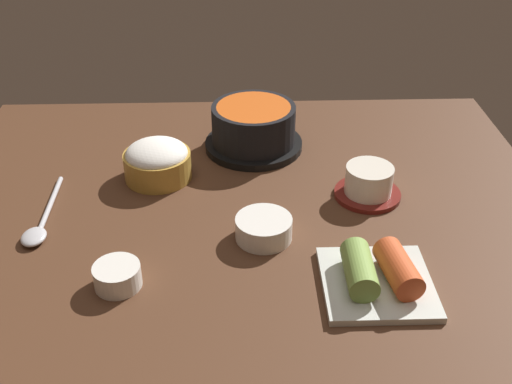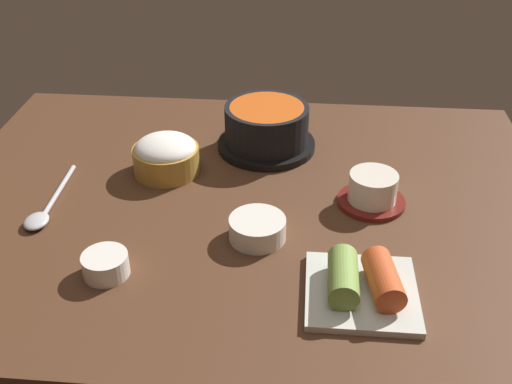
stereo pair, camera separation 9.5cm
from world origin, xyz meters
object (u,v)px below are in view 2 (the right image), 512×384
Objects in this scene: kimchi_plate at (362,284)px; spoon at (44,211)px; tea_cup_with_saucer at (372,190)px; side_bowl_near at (105,264)px; stone_pot at (267,128)px; banchan_cup_center at (257,228)px; rice_bowl at (166,155)px.

spoon is (-48.04, 14.22, -1.30)cm from kimchi_plate.
tea_cup_with_saucer reaches higher than side_bowl_near.
stone_pot is 1.23× the size of kimchi_plate.
kimchi_plate is 0.76× the size of spoon.
kimchi_plate is at bearing -68.51° from stone_pot.
tea_cup_with_saucer is at bearing 31.52° from banchan_cup_center.
tea_cup_with_saucer is at bearing 82.76° from kimchi_plate.
kimchi_plate is (-2.76, -21.73, -0.61)cm from tea_cup_with_saucer.
kimchi_plate is (14.53, -11.12, 0.11)cm from banchan_cup_center.
side_bowl_near is (-37.04, -20.40, -0.82)cm from tea_cup_with_saucer.
stone_pot is at bearing 31.18° from rice_bowl.
stone_pot reaches higher than banchan_cup_center.
side_bowl_near is (-19.07, -37.31, -2.44)cm from stone_pot.
rice_bowl reaches higher than spoon.
rice_bowl is at bearing 41.45° from spoon.
banchan_cup_center is 18.30cm from kimchi_plate.
side_bowl_near is 0.33× the size of spoon.
kimchi_plate is at bearing -97.24° from tea_cup_with_saucer.
rice_bowl is 21.99cm from spoon.
side_bowl_near is 18.89cm from spoon.
banchan_cup_center is (0.68, -27.51, -2.33)cm from stone_pot.
rice_bowl is at bearing 168.61° from tea_cup_with_saucer.
tea_cup_with_saucer is (34.44, -6.94, -0.75)cm from rice_bowl.
tea_cup_with_saucer is 0.56× the size of spoon.
stone_pot is 41.58cm from kimchi_plate.
tea_cup_with_saucer reaches higher than spoon.
rice_bowl is 0.59× the size of spoon.
kimchi_plate is 50.12cm from spoon.
kimchi_plate is at bearing -37.43° from banchan_cup_center.
banchan_cup_center is 33.67cm from spoon.
stone_pot reaches higher than rice_bowl.
kimchi_plate is (31.68, -28.67, -1.36)cm from rice_bowl.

